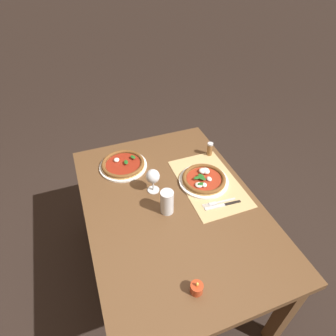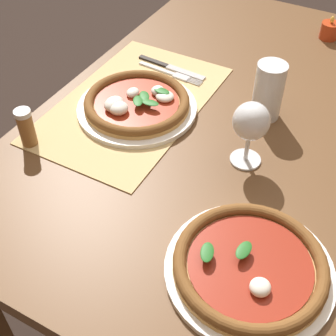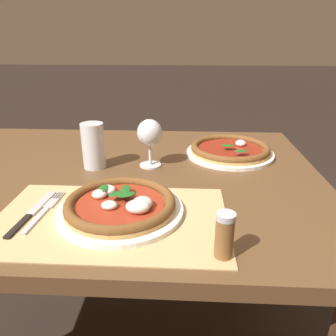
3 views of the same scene
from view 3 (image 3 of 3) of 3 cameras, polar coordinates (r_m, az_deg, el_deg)
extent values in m
cube|color=brown|center=(1.05, -11.14, -1.76)|extent=(1.35, 0.95, 0.04)
cube|color=brown|center=(1.78, -26.58, -6.54)|extent=(0.07, 0.07, 0.70)
cube|color=brown|center=(1.60, 15.84, -8.21)|extent=(0.07, 0.07, 0.70)
cube|color=tan|center=(0.78, -9.94, -8.69)|extent=(0.54, 0.33, 0.00)
cylinder|color=white|center=(0.80, -8.25, -7.29)|extent=(0.30, 0.30, 0.01)
cylinder|color=tan|center=(0.79, -8.29, -6.60)|extent=(0.26, 0.26, 0.01)
torus|color=brown|center=(0.79, -8.33, -5.98)|extent=(0.26, 0.26, 0.02)
cylinder|color=maroon|center=(0.79, -8.32, -6.19)|extent=(0.21, 0.21, 0.00)
ellipsoid|color=silver|center=(0.77, -10.19, -6.41)|extent=(0.04, 0.03, 0.02)
ellipsoid|color=silver|center=(0.82, -11.88, -4.50)|extent=(0.04, 0.03, 0.02)
ellipsoid|color=silver|center=(0.75, -5.25, -6.71)|extent=(0.06, 0.04, 0.03)
ellipsoid|color=silver|center=(0.84, -10.63, -3.75)|extent=(0.05, 0.05, 0.02)
ellipsoid|color=silver|center=(0.76, -4.47, -6.11)|extent=(0.05, 0.05, 0.03)
ellipsoid|color=#1E5B1E|center=(0.83, -11.24, -3.49)|extent=(0.03, 0.05, 0.00)
ellipsoid|color=#1E5B1E|center=(0.80, -8.91, -4.43)|extent=(0.05, 0.05, 0.00)
ellipsoid|color=#1E5B1E|center=(0.79, -7.19, -4.61)|extent=(0.05, 0.04, 0.00)
ellipsoid|color=#1E5B1E|center=(0.82, -7.36, -3.62)|extent=(0.03, 0.05, 0.00)
cylinder|color=white|center=(1.19, 10.70, 2.52)|extent=(0.31, 0.31, 0.01)
cylinder|color=tan|center=(1.18, 10.74, 3.02)|extent=(0.28, 0.28, 0.01)
torus|color=brown|center=(1.18, 10.78, 3.47)|extent=(0.28, 0.28, 0.02)
cylinder|color=maroon|center=(1.18, 10.77, 3.32)|extent=(0.22, 0.22, 0.00)
ellipsoid|color=silver|center=(1.21, 12.54, 4.23)|extent=(0.04, 0.04, 0.02)
ellipsoid|color=#1E5B1E|center=(1.11, 12.56, 2.93)|extent=(0.05, 0.04, 0.00)
ellipsoid|color=#1E5B1E|center=(1.15, 10.42, 3.89)|extent=(0.05, 0.03, 0.00)
cylinder|color=silver|center=(1.07, -3.09, 0.53)|extent=(0.07, 0.07, 0.00)
cylinder|color=silver|center=(1.06, -3.13, 2.28)|extent=(0.01, 0.01, 0.06)
ellipsoid|color=silver|center=(1.04, -3.21, 6.18)|extent=(0.08, 0.08, 0.08)
ellipsoid|color=#C17019|center=(1.04, -3.20, 5.64)|extent=(0.07, 0.07, 0.05)
cylinder|color=silver|center=(1.06, -12.87, 3.80)|extent=(0.07, 0.07, 0.15)
cylinder|color=black|center=(1.07, -12.80, 3.06)|extent=(0.07, 0.07, 0.12)
cylinder|color=silver|center=(1.05, -13.11, 6.46)|extent=(0.07, 0.07, 0.02)
cube|color=#B7B7BC|center=(0.82, -22.02, -8.40)|extent=(0.02, 0.12, 0.00)
cube|color=#B7B7BC|center=(0.88, -19.64, -5.82)|extent=(0.02, 0.05, 0.00)
cylinder|color=#B7B7BC|center=(0.91, -18.01, -4.63)|extent=(0.01, 0.04, 0.00)
cylinder|color=#B7B7BC|center=(0.91, -18.35, -4.60)|extent=(0.01, 0.04, 0.00)
cylinder|color=#B7B7BC|center=(0.91, -18.69, -4.57)|extent=(0.01, 0.04, 0.00)
cylinder|color=#B7B7BC|center=(0.92, -19.03, -4.54)|extent=(0.01, 0.04, 0.00)
cube|color=black|center=(0.81, -24.61, -9.20)|extent=(0.02, 0.10, 0.01)
cube|color=#B7B7BC|center=(0.89, -21.15, -5.72)|extent=(0.03, 0.12, 0.00)
cylinder|color=brown|center=(0.64, 9.75, -12.00)|extent=(0.04, 0.04, 0.08)
cylinder|color=#BCBCC1|center=(0.62, 10.05, -8.28)|extent=(0.04, 0.04, 0.01)
camera|label=1|loc=(1.97, -50.07, 39.59)|focal=30.00mm
camera|label=2|loc=(1.40, 36.57, 32.03)|focal=50.00mm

